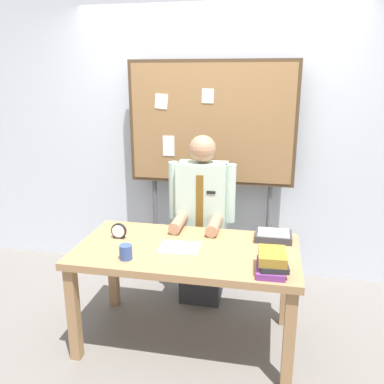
{
  "coord_description": "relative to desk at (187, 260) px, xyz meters",
  "views": [
    {
      "loc": [
        0.54,
        -2.5,
        1.88
      ],
      "look_at": [
        0.0,
        0.18,
        1.09
      ],
      "focal_mm": 37.55,
      "sensor_mm": 36.0,
      "label": 1
    }
  ],
  "objects": [
    {
      "name": "ground_plane",
      "position": [
        0.0,
        0.0,
        -0.65
      ],
      "size": [
        12.0,
        12.0,
        0.0
      ],
      "primitive_type": "plane",
      "color": "slate"
    },
    {
      "name": "book_stack",
      "position": [
        0.58,
        -0.24,
        0.15
      ],
      "size": [
        0.2,
        0.28,
        0.13
      ],
      "color": "#72337F",
      "rests_on": "desk"
    },
    {
      "name": "back_wall",
      "position": [
        0.0,
        1.24,
        0.7
      ],
      "size": [
        6.4,
        0.08,
        2.7
      ],
      "primitive_type": "cube",
      "color": "silver",
      "rests_on": "ground_plane"
    },
    {
      "name": "bulletin_board",
      "position": [
        -0.0,
        1.03,
        0.8
      ],
      "size": [
        1.5,
        0.09,
        2.02
      ],
      "color": "#4C3823",
      "rests_on": "ground_plane"
    },
    {
      "name": "desk",
      "position": [
        0.0,
        0.0,
        0.0
      ],
      "size": [
        1.53,
        0.81,
        0.74
      ],
      "color": "#9E754C",
      "rests_on": "ground_plane"
    },
    {
      "name": "open_notebook",
      "position": [
        -0.05,
        -0.02,
        0.1
      ],
      "size": [
        0.29,
        0.22,
        0.01
      ],
      "primitive_type": "cube",
      "rotation": [
        0.0,
        0.0,
        0.06
      ],
      "color": "silver",
      "rests_on": "desk"
    },
    {
      "name": "person",
      "position": [
        0.0,
        0.59,
        0.02
      ],
      "size": [
        0.55,
        0.56,
        1.43
      ],
      "color": "#2D2D33",
      "rests_on": "ground_plane"
    },
    {
      "name": "desk_clock",
      "position": [
        -0.52,
        0.07,
        0.14
      ],
      "size": [
        0.11,
        0.04,
        0.11
      ],
      "color": "black",
      "rests_on": "desk"
    },
    {
      "name": "coffee_mug",
      "position": [
        -0.35,
        -0.25,
        0.14
      ],
      "size": [
        0.08,
        0.08,
        0.1
      ],
      "primitive_type": "cylinder",
      "color": "#334C8C",
      "rests_on": "desk"
    },
    {
      "name": "paper_tray",
      "position": [
        0.59,
        0.27,
        0.12
      ],
      "size": [
        0.26,
        0.2,
        0.06
      ],
      "color": "#333338",
      "rests_on": "desk"
    }
  ]
}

